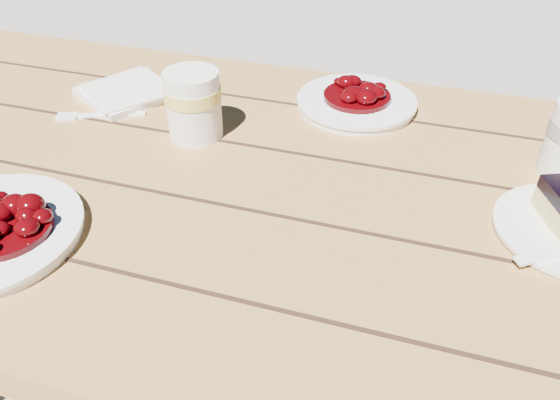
% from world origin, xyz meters
% --- Properties ---
extents(picnic_table, '(2.00, 1.55, 0.75)m').
position_xyz_m(picnic_table, '(0.00, -0.00, 0.59)').
color(picnic_table, olive).
rests_on(picnic_table, ground).
extents(goulash_stew, '(0.12, 0.12, 0.04)m').
position_xyz_m(goulash_stew, '(-0.39, -0.23, 0.79)').
color(goulash_stew, '#410205').
rests_on(goulash_stew, main_plate).
extents(napkin_stack, '(0.21, 0.21, 0.01)m').
position_xyz_m(napkin_stack, '(-0.45, 0.18, 0.76)').
color(napkin_stack, white).
rests_on(napkin_stack, picnic_table).
extents(fork_table, '(0.16, 0.08, 0.00)m').
position_xyz_m(fork_table, '(-0.44, 0.10, 0.75)').
color(fork_table, white).
rests_on(fork_table, picnic_table).
extents(second_plate, '(0.21, 0.21, 0.02)m').
position_xyz_m(second_plate, '(-0.03, 0.27, 0.76)').
color(second_plate, white).
rests_on(second_plate, picnic_table).
extents(second_stew, '(0.12, 0.12, 0.04)m').
position_xyz_m(second_stew, '(-0.03, 0.27, 0.79)').
color(second_stew, '#410205').
rests_on(second_stew, second_plate).
extents(second_cup, '(0.09, 0.09, 0.11)m').
position_xyz_m(second_cup, '(-0.27, 0.09, 0.81)').
color(second_cup, white).
rests_on(second_cup, picnic_table).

